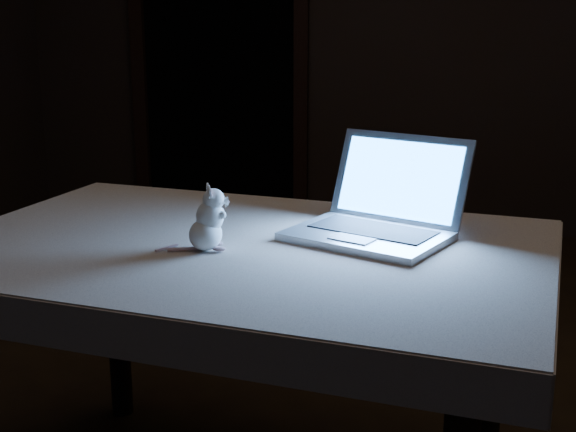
# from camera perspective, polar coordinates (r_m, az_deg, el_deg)

# --- Properties ---
(doorway) EXTENTS (1.06, 0.36, 2.13)m
(doorway) POSITION_cam_1_polar(r_m,az_deg,el_deg) (4.59, -5.14, 12.70)
(doorway) COLOR black
(doorway) RESTS_ON back_wall
(table) EXTENTS (1.40, 1.02, 0.69)m
(table) POSITION_cam_1_polar(r_m,az_deg,el_deg) (1.91, -3.31, -12.24)
(table) COLOR black
(table) RESTS_ON floor
(tablecloth) EXTENTS (1.58, 1.27, 0.09)m
(tablecloth) POSITION_cam_1_polar(r_m,az_deg,el_deg) (1.80, -4.00, -3.28)
(tablecloth) COLOR beige
(tablecloth) RESTS_ON table
(laptop) EXTENTS (0.44, 0.42, 0.24)m
(laptop) POSITION_cam_1_polar(r_m,az_deg,el_deg) (1.78, 5.94, 1.91)
(laptop) COLOR #B0B0B4
(laptop) RESTS_ON tablecloth
(plush_mouse) EXTENTS (0.12, 0.12, 0.15)m
(plush_mouse) POSITION_cam_1_polar(r_m,az_deg,el_deg) (1.71, -6.16, -0.15)
(plush_mouse) COLOR white
(plush_mouse) RESTS_ON tablecloth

